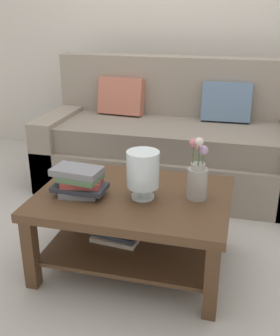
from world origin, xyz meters
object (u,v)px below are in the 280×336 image
at_px(coffee_table, 133,214).
at_px(book_stack_main, 80,181).
at_px(couch, 171,144).
at_px(glass_hurricane_vase, 143,171).
at_px(flower_pitcher, 197,177).

distance_m(coffee_table, book_stack_main, 0.36).
bearing_deg(couch, glass_hurricane_vase, -86.64).
height_order(coffee_table, book_stack_main, book_stack_main).
distance_m(coffee_table, glass_hurricane_vase, 0.30).
height_order(book_stack_main, glass_hurricane_vase, glass_hurricane_vase).
distance_m(glass_hurricane_vase, flower_pitcher, 0.30).
bearing_deg(flower_pitcher, book_stack_main, -169.43).
xyz_separation_m(book_stack_main, glass_hurricane_vase, (0.35, 0.05, 0.08)).
distance_m(couch, coffee_table, 1.25).
xyz_separation_m(couch, coffee_table, (0.01, -1.25, -0.03)).
xyz_separation_m(coffee_table, glass_hurricane_vase, (0.07, -0.03, 0.29)).
xyz_separation_m(couch, flower_pitcher, (0.36, -1.22, 0.23)).
height_order(couch, coffee_table, couch).
xyz_separation_m(coffee_table, flower_pitcher, (0.36, 0.04, 0.26)).
bearing_deg(flower_pitcher, couch, 106.68).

